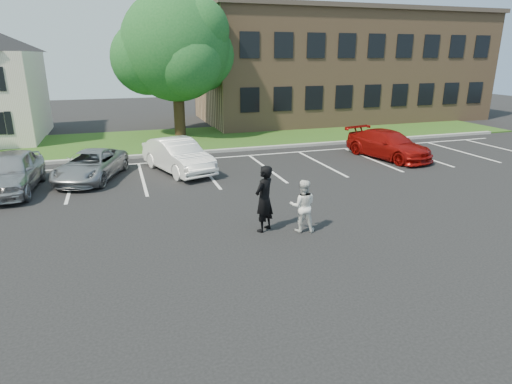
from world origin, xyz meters
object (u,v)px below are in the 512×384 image
Objects in this scene: man_white_shirt at (303,206)px; car_white_sedan at (178,156)px; car_silver_west at (11,172)px; car_silver_minivan at (91,165)px; car_red_compact at (388,145)px; office_building at (340,66)px; man_black_suit at (264,199)px; tree at (177,49)px.

car_white_sedan is (-2.50, 7.97, -0.06)m from man_white_shirt.
car_silver_west reaches higher than car_white_sedan.
car_silver_minivan is 14.17m from car_red_compact.
man_white_shirt is at bearing -150.93° from car_red_compact.
office_building is 5.19× the size of car_silver_minivan.
man_black_suit is 1.15m from man_white_shirt.
office_building reaches higher than car_silver_west.
car_silver_west is 2.94m from car_silver_minivan.
tree is at bearing 119.58° from car_red_compact.
office_building is at bearing -102.06° from man_white_shirt.
man_black_suit reaches higher than man_white_shirt.
man_black_suit is 10.33m from car_silver_west.
car_red_compact is at bearing -118.72° from man_white_shirt.
man_white_shirt is (-12.67, -21.33, -3.37)m from office_building.
car_silver_minivan is (-18.82, -13.47, -3.56)m from office_building.
tree is 4.40× the size of man_black_suit.
man_white_shirt is 0.35× the size of car_silver_west.
car_white_sedan is at bearing -138.62° from office_building.
tree is 1.98× the size of car_white_sedan.
car_silver_west is (-7.98, -9.94, -4.58)m from tree.
car_white_sedan is at bearing -116.78° from man_black_suit.
car_silver_minivan is 3.66m from car_white_sedan.
office_building is 5.03× the size of car_white_sedan.
car_white_sedan is (3.65, 0.11, 0.13)m from car_silver_minivan.
car_silver_minivan is at bearing -144.41° from office_building.
car_silver_west is at bearing -19.45° from man_white_shirt.
tree reaches higher than car_silver_minivan.
car_silver_minivan is (-5.16, -9.11, -4.75)m from tree.
car_red_compact is at bearing 18.23° from car_silver_minivan.
office_building is 4.73× the size of car_red_compact.
man_white_shirt reaches higher than car_white_sedan.
man_white_shirt is at bearing -86.66° from tree.
man_black_suit reaches higher than car_white_sedan.
car_white_sedan is 0.94× the size of car_red_compact.
car_silver_west is 6.54m from car_white_sedan.
car_silver_minivan is at bearing -33.32° from man_white_shirt.
tree is 5.55× the size of man_white_shirt.
man_black_suit is at bearing -36.74° from car_silver_west.
man_black_suit reaches higher than car_silver_west.
tree reaches higher than man_white_shirt.
office_building is 25.04m from man_white_shirt.
tree reaches higher than office_building.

